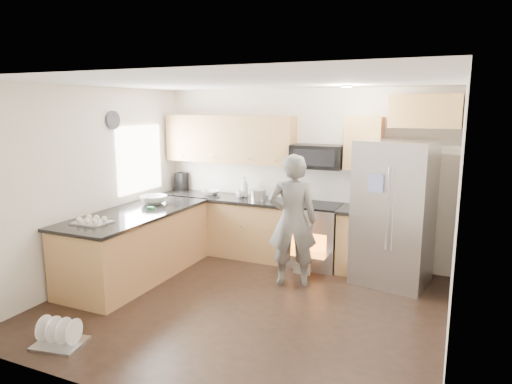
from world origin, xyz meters
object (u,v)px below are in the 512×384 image
at_px(person, 292,220).
at_px(dish_rack, 60,337).
at_px(stove_range, 314,221).
at_px(refrigerator, 393,213).

height_order(person, dish_rack, person).
bearing_deg(person, stove_range, -112.67).
bearing_deg(stove_range, person, -93.04).
height_order(refrigerator, person, refrigerator).
relative_size(refrigerator, dish_rack, 3.60).
bearing_deg(person, dish_rack, 37.60).
bearing_deg(dish_rack, stove_range, 63.73).
xyz_separation_m(refrigerator, dish_rack, (-2.77, -3.04, -0.88)).
xyz_separation_m(stove_range, refrigerator, (1.15, -0.24, 0.28)).
bearing_deg(refrigerator, dish_rack, -122.33).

